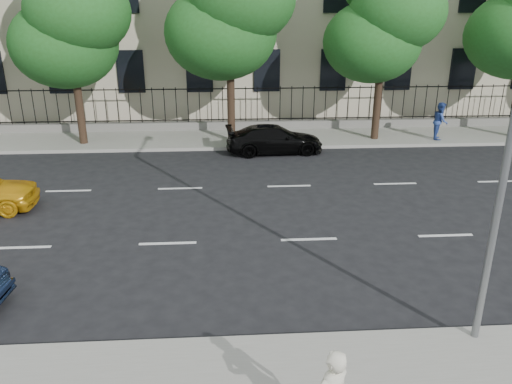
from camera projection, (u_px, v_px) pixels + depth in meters
ground at (326, 285)px, 11.88m from camera, size 120.00×120.00×0.00m
far_sidewalk at (271, 137)px, 24.94m from camera, size 60.00×4.00×0.15m
lane_markings at (298, 209)px, 16.32m from camera, size 49.60×4.62×0.01m
iron_fence at (268, 119)px, 26.33m from camera, size 30.00×0.50×2.20m
street_light at (504, 74)px, 8.58m from camera, size 0.25×3.32×8.05m
tree_b at (70, 16)px, 21.78m from camera, size 5.53×5.12×8.97m
tree_c at (230, 2)px, 22.01m from camera, size 5.89×5.50×9.80m
tree_d at (384, 15)px, 22.63m from camera, size 5.34×4.94×8.84m
black_sedan at (274, 139)px, 22.41m from camera, size 4.43×2.04×1.26m
pedestrian_far at (440, 121)px, 24.05m from camera, size 0.93×1.04×1.78m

